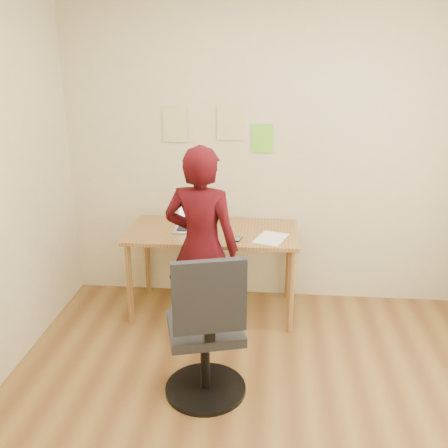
# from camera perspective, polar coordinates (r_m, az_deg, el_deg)

# --- Properties ---
(room) EXTENTS (3.58, 3.58, 2.78)m
(room) POSITION_cam_1_polar(r_m,az_deg,el_deg) (2.62, 4.43, 1.29)
(room) COLOR brown
(room) RESTS_ON ground
(desk) EXTENTS (1.40, 0.70, 0.74)m
(desk) POSITION_cam_1_polar(r_m,az_deg,el_deg) (4.18, -1.25, -1.87)
(desk) COLOR olive
(desk) RESTS_ON ground
(laptop) EXTENTS (0.31, 0.27, 0.22)m
(laptop) POSITION_cam_1_polar(r_m,az_deg,el_deg) (4.19, -3.54, 0.13)
(laptop) COLOR #AEAEB5
(laptop) RESTS_ON desk
(paper_sheet) EXTENTS (0.30, 0.36, 0.00)m
(paper_sheet) POSITION_cam_1_polar(r_m,az_deg,el_deg) (3.99, 5.38, -1.62)
(paper_sheet) COLOR white
(paper_sheet) RESTS_ON desk
(phone) EXTENTS (0.08, 0.12, 0.01)m
(phone) POSITION_cam_1_polar(r_m,az_deg,el_deg) (3.95, 1.55, -1.75)
(phone) COLOR black
(phone) RESTS_ON desk
(wall_note_left) EXTENTS (0.21, 0.00, 0.30)m
(wall_note_left) POSITION_cam_1_polar(r_m,az_deg,el_deg) (4.35, -5.63, 11.27)
(wall_note_left) COLOR #D6BE80
(wall_note_left) RESTS_ON room
(wall_note_mid) EXTENTS (0.21, 0.00, 0.30)m
(wall_note_mid) POSITION_cam_1_polar(r_m,az_deg,el_deg) (4.28, 0.62, 11.56)
(wall_note_mid) COLOR #D6BE80
(wall_note_mid) RESTS_ON room
(wall_note_right) EXTENTS (0.18, 0.00, 0.24)m
(wall_note_right) POSITION_cam_1_polar(r_m,az_deg,el_deg) (4.29, 4.40, 9.72)
(wall_note_right) COLOR #6FD32F
(wall_note_right) RESTS_ON room
(office_chair) EXTENTS (0.56, 0.57, 1.04)m
(office_chair) POSITION_cam_1_polar(r_m,az_deg,el_deg) (3.22, -2.04, -12.90)
(office_chair) COLOR black
(office_chair) RESTS_ON ground
(person) EXTENTS (0.62, 0.47, 1.54)m
(person) POSITION_cam_1_polar(r_m,az_deg,el_deg) (3.70, -2.59, -2.76)
(person) COLOR #38070C
(person) RESTS_ON ground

